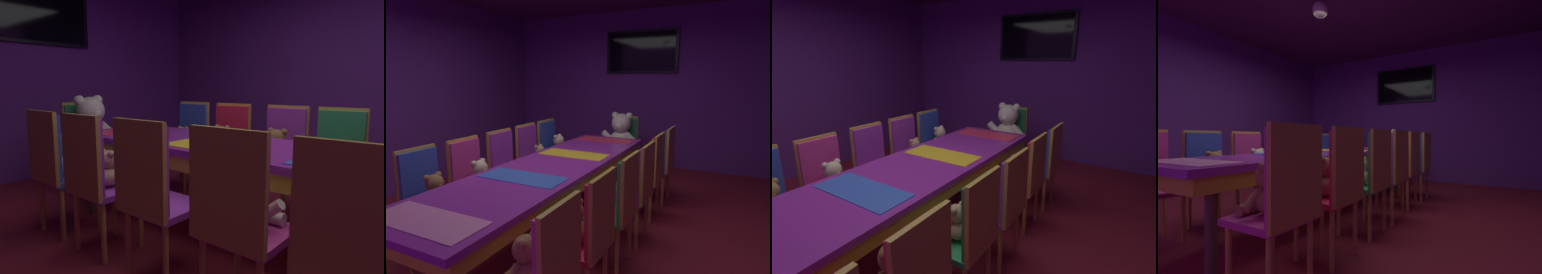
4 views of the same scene
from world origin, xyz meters
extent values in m
plane|color=maroon|center=(0.00, 0.00, 0.00)|extent=(7.90, 7.90, 0.00)
cube|color=#59267F|center=(0.00, 3.20, 1.40)|extent=(5.20, 0.12, 2.80)
cube|color=#59267F|center=(2.60, 0.00, 1.40)|extent=(0.12, 6.40, 2.80)
cube|color=purple|center=(0.00, 0.00, 0.71)|extent=(0.90, 3.44, 0.05)
cube|color=gold|center=(0.00, 0.00, 0.64)|extent=(0.88, 3.37, 0.10)
cylinder|color=#4C3826|center=(0.38, 1.55, 0.34)|extent=(0.07, 0.07, 0.69)
cylinder|color=#4C3826|center=(-0.38, 1.55, 0.34)|extent=(0.07, 0.07, 0.69)
cube|color=blue|center=(0.00, -0.49, 0.74)|extent=(0.77, 0.32, 0.01)
cube|color=yellow|center=(0.00, 0.49, 0.74)|extent=(0.77, 0.32, 0.01)
cube|color=#E52D4C|center=(0.00, 1.46, 0.74)|extent=(0.77, 0.32, 0.01)
cube|color=#2D47B2|center=(-0.71, -0.83, 0.44)|extent=(0.40, 0.40, 0.04)
cube|color=#2D47B2|center=(-0.89, -0.83, 0.71)|extent=(0.05, 0.38, 0.50)
cube|color=gold|center=(-0.92, -0.83, 0.71)|extent=(0.03, 0.41, 0.55)
ellipsoid|color=olive|center=(-0.71, -0.83, 0.55)|extent=(0.20, 0.20, 0.16)
sphere|color=olive|center=(-0.70, -0.83, 0.69)|extent=(0.16, 0.16, 0.16)
sphere|color=#AE7747|center=(-0.64, -0.83, 0.68)|extent=(0.06, 0.06, 0.06)
sphere|color=olive|center=(-0.71, -0.77, 0.75)|extent=(0.06, 0.06, 0.06)
sphere|color=olive|center=(-0.71, -0.89, 0.75)|extent=(0.06, 0.06, 0.06)
cylinder|color=olive|center=(-0.67, -0.73, 0.56)|extent=(0.05, 0.14, 0.13)
cylinder|color=olive|center=(-0.59, -0.78, 0.49)|extent=(0.07, 0.15, 0.07)
cylinder|color=olive|center=(-0.59, -0.88, 0.49)|extent=(0.07, 0.15, 0.07)
cube|color=#CC338C|center=(-0.69, -0.30, 0.44)|extent=(0.40, 0.40, 0.04)
cube|color=#CC338C|center=(-0.87, -0.30, 0.71)|extent=(0.05, 0.38, 0.50)
cube|color=gold|center=(-0.89, -0.30, 0.71)|extent=(0.03, 0.41, 0.55)
cylinder|color=gold|center=(-0.53, -0.14, 0.21)|extent=(0.04, 0.04, 0.42)
cylinder|color=gold|center=(-0.53, -0.46, 0.21)|extent=(0.04, 0.04, 0.42)
ellipsoid|color=beige|center=(-0.69, -0.30, 0.55)|extent=(0.20, 0.20, 0.16)
sphere|color=beige|center=(-0.67, -0.30, 0.69)|extent=(0.16, 0.16, 0.16)
sphere|color=#FDDCAD|center=(-0.61, -0.30, 0.68)|extent=(0.06, 0.06, 0.06)
sphere|color=beige|center=(-0.69, -0.24, 0.75)|extent=(0.06, 0.06, 0.06)
sphere|color=beige|center=(-0.69, -0.36, 0.75)|extent=(0.06, 0.06, 0.06)
cylinder|color=beige|center=(-0.65, -0.20, 0.56)|extent=(0.06, 0.14, 0.13)
cylinder|color=beige|center=(-0.65, -0.40, 0.56)|extent=(0.06, 0.14, 0.13)
cylinder|color=beige|center=(-0.56, -0.25, 0.49)|extent=(0.07, 0.15, 0.07)
cylinder|color=beige|center=(-0.56, -0.35, 0.49)|extent=(0.07, 0.15, 0.07)
cube|color=purple|center=(-0.69, 0.28, 0.44)|extent=(0.40, 0.40, 0.04)
cube|color=purple|center=(-0.87, 0.28, 0.71)|extent=(0.05, 0.38, 0.50)
cube|color=gold|center=(-0.90, 0.28, 0.71)|extent=(0.03, 0.41, 0.55)
cylinder|color=gold|center=(-0.53, 0.44, 0.21)|extent=(0.04, 0.04, 0.42)
cylinder|color=gold|center=(-0.53, 0.12, 0.21)|extent=(0.04, 0.04, 0.42)
cylinder|color=gold|center=(-0.85, 0.44, 0.21)|extent=(0.04, 0.04, 0.42)
cylinder|color=gold|center=(-0.85, 0.12, 0.21)|extent=(0.04, 0.04, 0.42)
cube|color=purple|center=(-0.71, 0.84, 0.44)|extent=(0.40, 0.40, 0.04)
cube|color=purple|center=(-0.89, 0.84, 0.71)|extent=(0.05, 0.38, 0.50)
cube|color=gold|center=(-0.91, 0.84, 0.71)|extent=(0.03, 0.41, 0.55)
cylinder|color=gold|center=(-0.55, 1.00, 0.21)|extent=(0.04, 0.04, 0.42)
cylinder|color=gold|center=(-0.55, 0.68, 0.21)|extent=(0.04, 0.04, 0.42)
cylinder|color=gold|center=(-0.87, 1.00, 0.21)|extent=(0.04, 0.04, 0.42)
cylinder|color=gold|center=(-0.87, 0.68, 0.21)|extent=(0.04, 0.04, 0.42)
ellipsoid|color=tan|center=(-0.71, 0.84, 0.53)|extent=(0.17, 0.17, 0.13)
sphere|color=tan|center=(-0.70, 0.84, 0.65)|extent=(0.13, 0.13, 0.13)
sphere|color=tan|center=(-0.65, 0.84, 0.64)|extent=(0.05, 0.05, 0.05)
sphere|color=tan|center=(-0.71, 0.88, 0.70)|extent=(0.05, 0.05, 0.05)
sphere|color=tan|center=(-0.71, 0.79, 0.70)|extent=(0.05, 0.05, 0.05)
cylinder|color=tan|center=(-0.68, 0.92, 0.55)|extent=(0.05, 0.12, 0.11)
cylinder|color=tan|center=(-0.68, 0.75, 0.55)|extent=(0.05, 0.12, 0.11)
cylinder|color=tan|center=(-0.60, 0.88, 0.49)|extent=(0.06, 0.12, 0.06)
cylinder|color=tan|center=(-0.60, 0.79, 0.49)|extent=(0.06, 0.12, 0.06)
cube|color=#2D47B2|center=(-0.71, 1.35, 0.44)|extent=(0.40, 0.40, 0.04)
cube|color=#2D47B2|center=(-0.89, 1.35, 0.71)|extent=(0.05, 0.38, 0.50)
cube|color=gold|center=(-0.92, 1.35, 0.71)|extent=(0.03, 0.41, 0.55)
cylinder|color=gold|center=(-0.55, 1.51, 0.21)|extent=(0.04, 0.04, 0.42)
cylinder|color=gold|center=(-0.55, 1.19, 0.21)|extent=(0.04, 0.04, 0.42)
cylinder|color=gold|center=(-0.87, 1.51, 0.21)|extent=(0.04, 0.04, 0.42)
cylinder|color=gold|center=(-0.87, 1.19, 0.21)|extent=(0.04, 0.04, 0.42)
ellipsoid|color=beige|center=(-0.71, 1.35, 0.55)|extent=(0.20, 0.20, 0.16)
sphere|color=beige|center=(-0.70, 1.35, 0.69)|extent=(0.16, 0.16, 0.16)
sphere|color=#FDDCAD|center=(-0.64, 1.35, 0.68)|extent=(0.06, 0.06, 0.06)
sphere|color=beige|center=(-0.71, 1.41, 0.75)|extent=(0.06, 0.06, 0.06)
sphere|color=beige|center=(-0.71, 1.29, 0.75)|extent=(0.06, 0.06, 0.06)
cylinder|color=beige|center=(-0.67, 1.45, 0.56)|extent=(0.06, 0.14, 0.13)
cylinder|color=beige|center=(-0.67, 1.25, 0.56)|extent=(0.06, 0.14, 0.13)
cylinder|color=beige|center=(-0.58, 1.40, 0.49)|extent=(0.07, 0.15, 0.07)
cylinder|color=beige|center=(-0.58, 1.30, 0.49)|extent=(0.07, 0.15, 0.07)
cylinder|color=gold|center=(0.53, -0.67, 0.21)|extent=(0.04, 0.04, 0.42)
cube|color=#268C4C|center=(0.70, -0.25, 0.44)|extent=(0.40, 0.40, 0.04)
cube|color=#268C4C|center=(0.88, -0.25, 0.71)|extent=(0.05, 0.38, 0.50)
cube|color=gold|center=(0.90, -0.25, 0.71)|extent=(0.03, 0.41, 0.55)
cylinder|color=gold|center=(0.86, -0.09, 0.21)|extent=(0.04, 0.04, 0.42)
cylinder|color=gold|center=(0.86, -0.41, 0.21)|extent=(0.04, 0.04, 0.42)
cylinder|color=gold|center=(0.54, -0.09, 0.21)|extent=(0.04, 0.04, 0.42)
cylinder|color=gold|center=(0.54, -0.41, 0.21)|extent=(0.04, 0.04, 0.42)
ellipsoid|color=tan|center=(0.70, -0.25, 0.53)|extent=(0.16, 0.16, 0.13)
sphere|color=tan|center=(0.68, -0.25, 0.65)|extent=(0.13, 0.13, 0.13)
sphere|color=tan|center=(0.64, -0.25, 0.64)|extent=(0.05, 0.05, 0.05)
sphere|color=tan|center=(0.70, -0.30, 0.70)|extent=(0.05, 0.05, 0.05)
sphere|color=tan|center=(0.70, -0.20, 0.70)|extent=(0.05, 0.05, 0.05)
cylinder|color=tan|center=(0.66, -0.33, 0.55)|extent=(0.05, 0.12, 0.11)
cylinder|color=tan|center=(0.66, -0.16, 0.55)|extent=(0.05, 0.12, 0.11)
cylinder|color=tan|center=(0.59, -0.29, 0.49)|extent=(0.06, 0.12, 0.06)
cylinder|color=tan|center=(0.59, -0.20, 0.49)|extent=(0.06, 0.12, 0.06)
cube|color=purple|center=(0.71, 0.25, 0.44)|extent=(0.40, 0.40, 0.04)
cube|color=purple|center=(0.89, 0.25, 0.71)|extent=(0.05, 0.38, 0.50)
cube|color=gold|center=(0.91, 0.25, 0.71)|extent=(0.03, 0.41, 0.55)
cylinder|color=gold|center=(0.87, 0.41, 0.21)|extent=(0.04, 0.04, 0.42)
cylinder|color=gold|center=(0.87, 0.09, 0.21)|extent=(0.04, 0.04, 0.42)
cylinder|color=gold|center=(0.55, 0.41, 0.21)|extent=(0.04, 0.04, 0.42)
cylinder|color=gold|center=(0.55, 0.09, 0.21)|extent=(0.04, 0.04, 0.42)
ellipsoid|color=brown|center=(0.71, 0.25, 0.55)|extent=(0.21, 0.21, 0.16)
sphere|color=brown|center=(0.69, 0.25, 0.70)|extent=(0.16, 0.16, 0.16)
sphere|color=#99663C|center=(0.64, 0.25, 0.69)|extent=(0.06, 0.06, 0.06)
sphere|color=brown|center=(0.71, 0.19, 0.76)|extent=(0.06, 0.06, 0.06)
sphere|color=brown|center=(0.71, 0.31, 0.76)|extent=(0.06, 0.06, 0.06)
cylinder|color=brown|center=(0.67, 0.15, 0.57)|extent=(0.06, 0.15, 0.14)
cylinder|color=brown|center=(0.67, 0.36, 0.57)|extent=(0.06, 0.15, 0.14)
cylinder|color=brown|center=(0.58, 0.20, 0.50)|extent=(0.07, 0.15, 0.07)
cylinder|color=brown|center=(0.58, 0.31, 0.50)|extent=(0.07, 0.15, 0.07)
cube|color=red|center=(0.68, 0.85, 0.44)|extent=(0.40, 0.40, 0.04)
cube|color=red|center=(0.86, 0.85, 0.71)|extent=(0.05, 0.38, 0.50)
cube|color=gold|center=(0.89, 0.85, 0.71)|extent=(0.03, 0.41, 0.55)
cylinder|color=gold|center=(0.84, 1.01, 0.21)|extent=(0.04, 0.04, 0.42)
cylinder|color=gold|center=(0.84, 0.69, 0.21)|extent=(0.04, 0.04, 0.42)
cylinder|color=gold|center=(0.52, 1.01, 0.21)|extent=(0.04, 0.04, 0.42)
cylinder|color=gold|center=(0.52, 0.69, 0.21)|extent=(0.04, 0.04, 0.42)
ellipsoid|color=olive|center=(0.68, 0.85, 0.55)|extent=(0.20, 0.20, 0.16)
sphere|color=olive|center=(0.67, 0.85, 0.69)|extent=(0.16, 0.16, 0.16)
sphere|color=#AE7747|center=(0.61, 0.85, 0.68)|extent=(0.06, 0.06, 0.06)
sphere|color=olive|center=(0.68, 0.79, 0.75)|extent=(0.06, 0.06, 0.06)
sphere|color=olive|center=(0.68, 0.91, 0.75)|extent=(0.06, 0.06, 0.06)
cylinder|color=olive|center=(0.64, 0.75, 0.56)|extent=(0.05, 0.14, 0.13)
cylinder|color=olive|center=(0.64, 0.95, 0.56)|extent=(0.05, 0.14, 0.13)
cylinder|color=olive|center=(0.56, 0.79, 0.49)|extent=(0.07, 0.15, 0.07)
cylinder|color=olive|center=(0.56, 0.90, 0.49)|extent=(0.07, 0.15, 0.07)
cube|color=#2D47B2|center=(0.70, 1.39, 0.44)|extent=(0.40, 0.40, 0.04)
cube|color=#2D47B2|center=(0.88, 1.39, 0.71)|extent=(0.05, 0.38, 0.50)
cube|color=gold|center=(0.90, 1.39, 0.71)|extent=(0.03, 0.41, 0.55)
cylinder|color=gold|center=(0.86, 1.55, 0.21)|extent=(0.04, 0.04, 0.42)
cylinder|color=gold|center=(0.86, 1.23, 0.21)|extent=(0.04, 0.04, 0.42)
cylinder|color=gold|center=(0.54, 1.55, 0.21)|extent=(0.04, 0.04, 0.42)
cylinder|color=gold|center=(0.54, 1.23, 0.21)|extent=(0.04, 0.04, 0.42)
ellipsoid|color=olive|center=(0.70, 1.39, 0.53)|extent=(0.16, 0.16, 0.13)
sphere|color=olive|center=(0.69, 1.39, 0.65)|extent=(0.13, 0.13, 0.13)
sphere|color=#AE7747|center=(0.64, 1.39, 0.64)|extent=(0.05, 0.05, 0.05)
sphere|color=olive|center=(0.70, 1.34, 0.70)|extent=(0.05, 0.05, 0.05)
sphere|color=olive|center=(0.70, 1.44, 0.70)|extent=(0.05, 0.05, 0.05)
cylinder|color=olive|center=(0.67, 1.31, 0.55)|extent=(0.05, 0.12, 0.11)
cylinder|color=olive|center=(0.67, 1.47, 0.55)|extent=(0.05, 0.12, 0.11)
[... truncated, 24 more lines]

